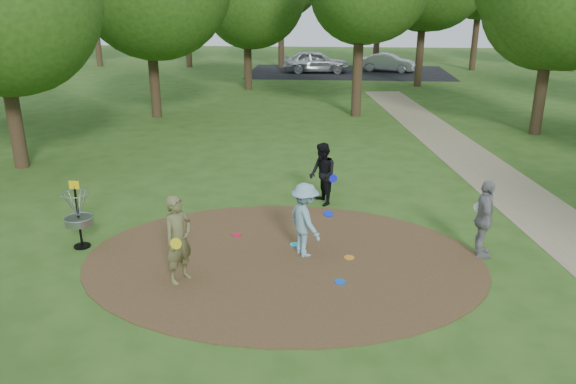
{
  "coord_description": "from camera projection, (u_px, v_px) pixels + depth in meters",
  "views": [
    {
      "loc": [
        0.95,
        -10.59,
        5.3
      ],
      "look_at": [
        0.0,
        1.2,
        1.1
      ],
      "focal_mm": 35.0,
      "sensor_mm": 36.0,
      "label": 1
    }
  ],
  "objects": [
    {
      "name": "player_observer_with_disc",
      "position": [
        178.0,
        239.0,
        10.68
      ],
      "size": [
        0.69,
        0.76,
        1.75
      ],
      "color": "brown",
      "rests_on": "ground"
    },
    {
      "name": "disc_ground_cyan",
      "position": [
        295.0,
        244.0,
        12.46
      ],
      "size": [
        0.22,
        0.22,
        0.02
      ],
      "primitive_type": "cylinder",
      "color": "#1BBFDD",
      "rests_on": "dirt_clearing"
    },
    {
      "name": "player_throwing_with_disc",
      "position": [
        305.0,
        220.0,
        11.77
      ],
      "size": [
        1.17,
        1.2,
        1.61
      ],
      "color": "#7DAABB",
      "rests_on": "ground"
    },
    {
      "name": "footpath",
      "position": [
        566.0,
        232.0,
        13.18
      ],
      "size": [
        7.55,
        39.89,
        0.01
      ],
      "primitive_type": "cube",
      "rotation": [
        0.0,
        0.0,
        0.14
      ],
      "color": "#8C7A5B",
      "rests_on": "ground"
    },
    {
      "name": "player_walking_with_disc",
      "position": [
        322.0,
        174.0,
        14.68
      ],
      "size": [
        0.89,
        0.98,
        1.65
      ],
      "color": "black",
      "rests_on": "ground"
    },
    {
      "name": "car_left",
      "position": [
        316.0,
        61.0,
        39.35
      ],
      "size": [
        4.69,
        2.2,
        1.55
      ],
      "primitive_type": "imported",
      "rotation": [
        0.0,
        0.0,
        1.65
      ],
      "color": "#B8BBC1",
      "rests_on": "ground"
    },
    {
      "name": "parking_lot",
      "position": [
        349.0,
        72.0,
        39.82
      ],
      "size": [
        14.0,
        8.0,
        0.01
      ],
      "primitive_type": "cube",
      "color": "black",
      "rests_on": "ground"
    },
    {
      "name": "disc_ground_red",
      "position": [
        237.0,
        235.0,
        12.97
      ],
      "size": [
        0.22,
        0.22,
        0.02
      ],
      "primitive_type": "cylinder",
      "color": "red",
      "rests_on": "dirt_clearing"
    },
    {
      "name": "disc_ground_orange",
      "position": [
        349.0,
        257.0,
        11.85
      ],
      "size": [
        0.22,
        0.22,
        0.02
      ],
      "primitive_type": "cylinder",
      "color": "orange",
      "rests_on": "dirt_clearing"
    },
    {
      "name": "car_right",
      "position": [
        388.0,
        63.0,
        39.91
      ],
      "size": [
        4.04,
        2.35,
        1.26
      ],
      "primitive_type": "imported",
      "rotation": [
        0.0,
        0.0,
        1.29
      ],
      "color": "#B8BAC1",
      "rests_on": "ground"
    },
    {
      "name": "ground",
      "position": [
        283.0,
        260.0,
        11.79
      ],
      "size": [
        100.0,
        100.0,
        0.0
      ],
      "primitive_type": "plane",
      "color": "#2D5119",
      "rests_on": "ground"
    },
    {
      "name": "disc_ground_blue",
      "position": [
        340.0,
        282.0,
        10.85
      ],
      "size": [
        0.22,
        0.22,
        0.02
      ],
      "primitive_type": "cylinder",
      "color": "blue",
      "rests_on": "dirt_clearing"
    },
    {
      "name": "dirt_clearing",
      "position": [
        283.0,
        260.0,
        11.79
      ],
      "size": [
        8.4,
        8.4,
        0.02
      ],
      "primitive_type": "cylinder",
      "color": "#47301C",
      "rests_on": "ground"
    },
    {
      "name": "player_waiting_with_disc",
      "position": [
        484.0,
        219.0,
        11.74
      ],
      "size": [
        0.5,
        1.02,
        1.69
      ],
      "color": "gray",
      "rests_on": "ground"
    },
    {
      "name": "disc_golf_basket",
      "position": [
        77.0,
        210.0,
        12.12
      ],
      "size": [
        0.63,
        0.63,
        1.54
      ],
      "color": "black",
      "rests_on": "ground"
    }
  ]
}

